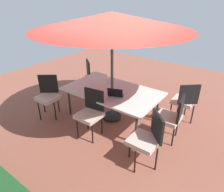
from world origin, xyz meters
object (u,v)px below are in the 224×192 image
(chair_west, at_px, (171,116))
(chair_southwest, at_px, (185,100))
(patio_umbrella, at_px, (112,21))
(chair_north, at_px, (91,111))
(chair_southeast, at_px, (94,74))
(dining_table, at_px, (112,92))
(chair_northwest, at_px, (148,138))
(laptop, at_px, (116,94))
(cup, at_px, (108,81))
(chair_northeast, at_px, (48,94))

(chair_west, bearing_deg, chair_southwest, 172.33)
(patio_umbrella, distance_m, chair_north, 1.80)
(chair_southeast, height_order, chair_north, same)
(patio_umbrella, distance_m, chair_southeast, 2.25)
(dining_table, distance_m, chair_northwest, 1.57)
(laptop, height_order, cup, laptop)
(chair_northwest, bearing_deg, chair_north, -138.41)
(chair_northeast, bearing_deg, dining_table, -7.21)
(dining_table, distance_m, patio_umbrella, 1.51)
(chair_southeast, bearing_deg, cup, -172.23)
(patio_umbrella, height_order, laptop, patio_umbrella)
(dining_table, xyz_separation_m, chair_west, (-1.39, -0.04, -0.13))
(chair_northwest, bearing_deg, patio_umbrella, -167.28)
(chair_northeast, relative_size, laptop, 2.52)
(chair_northeast, height_order, chair_southwest, same)
(chair_northeast, xyz_separation_m, chair_southeast, (-0.01, -1.62, 0.00))
(chair_west, distance_m, laptop, 1.20)
(dining_table, relative_size, patio_umbrella, 0.68)
(chair_north, bearing_deg, cup, 99.85)
(chair_southwest, bearing_deg, cup, -21.87)
(patio_umbrella, relative_size, chair_northwest, 3.22)
(dining_table, distance_m, laptop, 0.33)
(patio_umbrella, bearing_deg, chair_west, -178.36)
(cup, bearing_deg, chair_north, 108.11)
(chair_northwest, height_order, chair_southwest, same)
(chair_southeast, relative_size, laptop, 2.52)
(chair_southwest, xyz_separation_m, laptop, (1.14, 1.05, 0.22))
(patio_umbrella, bearing_deg, chair_northwest, 148.11)
(chair_northeast, height_order, chair_west, same)
(chair_west, relative_size, cup, 8.84)
(patio_umbrella, relative_size, chair_west, 3.22)
(chair_west, bearing_deg, chair_southeast, -115.07)
(chair_northwest, relative_size, chair_north, 1.00)
(cup, bearing_deg, chair_west, 172.59)
(laptop, bearing_deg, chair_north, 46.41)
(chair_west, bearing_deg, patio_umbrella, -96.62)
(dining_table, height_order, chair_northeast, chair_northeast)
(patio_umbrella, height_order, chair_southwest, patio_umbrella)
(chair_southeast, relative_size, chair_north, 1.00)
(chair_west, bearing_deg, laptop, -86.60)
(dining_table, xyz_separation_m, chair_southwest, (-1.39, -0.85, -0.13))
(patio_umbrella, height_order, chair_northwest, patio_umbrella)
(patio_umbrella, bearing_deg, chair_southeast, -33.39)
(chair_northwest, distance_m, chair_north, 1.30)
(chair_northwest, distance_m, cup, 1.98)
(chair_north, bearing_deg, chair_southwest, 41.44)
(chair_southeast, relative_size, chair_west, 1.00)
(chair_northwest, relative_size, chair_southwest, 1.00)
(chair_southeast, bearing_deg, chair_southwest, -141.32)
(chair_west, xyz_separation_m, laptop, (1.15, 0.24, 0.22))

